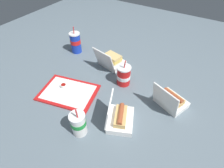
% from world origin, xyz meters
% --- Properties ---
extents(ground_plane, '(3.20, 3.20, 0.00)m').
position_xyz_m(ground_plane, '(0.00, 0.00, 0.00)').
color(ground_plane, slate).
extents(food_tray, '(0.42, 0.34, 0.01)m').
position_xyz_m(food_tray, '(-0.26, -0.18, 0.01)').
color(food_tray, red).
rests_on(food_tray, ground_plane).
extents(ketchup_cup, '(0.04, 0.04, 0.02)m').
position_xyz_m(ketchup_cup, '(-0.31, -0.16, 0.03)').
color(ketchup_cup, white).
rests_on(ketchup_cup, food_tray).
extents(napkin_stack, '(0.12, 0.12, 0.00)m').
position_xyz_m(napkin_stack, '(-0.28, -0.23, 0.02)').
color(napkin_stack, white).
rests_on(napkin_stack, food_tray).
extents(plastic_fork, '(0.11, 0.04, 0.00)m').
position_xyz_m(plastic_fork, '(-0.32, -0.11, 0.02)').
color(plastic_fork, white).
rests_on(plastic_fork, food_tray).
extents(clamshell_hotdog_center, '(0.21, 0.23, 0.18)m').
position_xyz_m(clamshell_hotdog_center, '(0.15, -0.20, 0.04)').
color(clamshell_hotdog_center, white).
rests_on(clamshell_hotdog_center, ground_plane).
extents(clamshell_sandwich_back, '(0.22, 0.23, 0.18)m').
position_xyz_m(clamshell_sandwich_back, '(-0.17, 0.24, 0.04)').
color(clamshell_sandwich_back, white).
rests_on(clamshell_sandwich_back, ground_plane).
extents(clamshell_hotdog_left, '(0.23, 0.22, 0.18)m').
position_xyz_m(clamshell_hotdog_left, '(0.36, 0.08, 0.04)').
color(clamshell_hotdog_left, white).
rests_on(clamshell_hotdog_left, ground_plane).
extents(soda_cup_corner, '(0.09, 0.09, 0.21)m').
position_xyz_m(soda_cup_corner, '(0.00, -0.37, 0.08)').
color(soda_cup_corner, white).
rests_on(soda_cup_corner, ground_plane).
extents(soda_cup_right, '(0.10, 0.10, 0.21)m').
position_xyz_m(soda_cup_right, '(0.01, 0.10, 0.07)').
color(soda_cup_right, red).
rests_on(soda_cup_right, ground_plane).
extents(soda_cup_front, '(0.09, 0.09, 0.24)m').
position_xyz_m(soda_cup_front, '(-0.54, 0.25, 0.09)').
color(soda_cup_front, '#1938B7').
rests_on(soda_cup_front, ground_plane).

